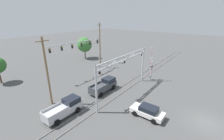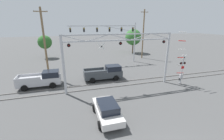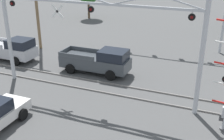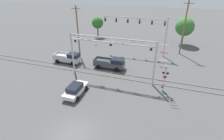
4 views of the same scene
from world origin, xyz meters
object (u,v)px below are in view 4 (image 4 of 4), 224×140
Objects in this scene: crossing_signal_mast at (164,77)px; sedan_waiting at (75,89)px; pickup_truck_following at (68,58)px; traffic_signal_span at (147,27)px; background_tree_far_left_verge at (98,23)px; crossing_gantry at (111,52)px; background_tree_beyond_span at (185,27)px; utility_pole_right at (184,28)px; pickup_truck_lead at (111,63)px; utility_pole_left at (78,31)px.

crossing_signal_mast is 12.28m from sedan_waiting.
traffic_signal_span is at bearing 34.62° from pickup_truck_following.
sedan_waiting is at bearing -54.32° from pickup_truck_following.
crossing_signal_mast reaches higher than background_tree_far_left_verge.
background_tree_far_left_verge is at bearing 94.63° from pickup_truck_following.
pickup_truck_following is (-9.53, 3.08, -3.51)m from crossing_gantry.
crossing_signal_mast is 1.59× the size of sedan_waiting.
background_tree_beyond_span reaches higher than sedan_waiting.
sedan_waiting is at bearing -117.96° from background_tree_beyond_span.
sedan_waiting is 30.98m from background_tree_beyond_span.
utility_pole_right reaches higher than pickup_truck_following.
crossing_gantry reaches higher than background_tree_far_left_verge.
pickup_truck_lead is 16.97m from utility_pole_right.
pickup_truck_lead and pickup_truck_following have the same top height.
pickup_truck_lead is at bearing -61.34° from background_tree_far_left_verge.
crossing_signal_mast is at bearing -97.88° from background_tree_beyond_span.
background_tree_beyond_span is at bearing 62.04° from sedan_waiting.
sedan_waiting is 0.68× the size of background_tree_beyond_span.
sedan_waiting is 28.42m from background_tree_far_left_verge.
crossing_signal_mast is at bearing -49.70° from background_tree_far_left_verge.
background_tree_far_left_verge is (-1.90, 14.51, -1.49)m from utility_pole_left.
pickup_truck_following is 27.91m from background_tree_beyond_span.
utility_pole_right is at bearing 54.03° from crossing_gantry.
crossing_gantry is 2.57× the size of background_tree_far_left_verge.
utility_pole_right is 1.68× the size of background_tree_beyond_span.
pickup_truck_following is (-8.39, -0.24, -0.00)m from pickup_truck_lead.
background_tree_beyond_span is at bearing 55.54° from pickup_truck_lead.
background_tree_far_left_verge reaches higher than sedan_waiting.
pickup_truck_lead is at bearing 77.49° from sedan_waiting.
utility_pole_left is 21.23m from utility_pole_right.
utility_pole_right is 22.75m from background_tree_far_left_verge.
crossing_gantry is 10.61m from pickup_truck_following.
utility_pole_right is (2.50, 15.86, 3.32)m from crossing_signal_mast.
traffic_signal_span is 12.20m from background_tree_beyond_span.
sedan_waiting is 25.12m from utility_pole_right.
pickup_truck_following is 0.80× the size of background_tree_beyond_span.
utility_pole_left is at bearing -157.52° from traffic_signal_span.
traffic_signal_span is 2.54× the size of background_tree_far_left_verge.
background_tree_beyond_span is (12.41, 18.08, 3.26)m from pickup_truck_lead.
pickup_truck_following is at bearing -96.31° from utility_pole_left.
pickup_truck_following is (-17.67, 4.29, -1.23)m from crossing_signal_mast.
background_tree_beyond_span is at bearing 0.08° from background_tree_far_left_verge.
background_tree_far_left_verge reaches higher than pickup_truck_lead.
traffic_signal_span is 17.38m from background_tree_far_left_verge.
utility_pole_right reaches higher than crossing_signal_mast.
background_tree_beyond_span is (7.74, 9.31, -1.54)m from traffic_signal_span.
pickup_truck_following is 0.48× the size of utility_pole_right.
crossing_gantry is 7.57m from sedan_waiting.
crossing_gantry is 4.96m from pickup_truck_lead.
traffic_signal_span is 2.07× the size of background_tree_beyond_span.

